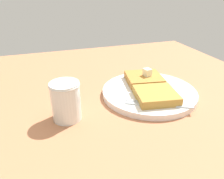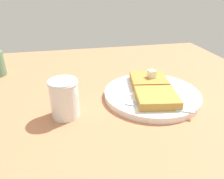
% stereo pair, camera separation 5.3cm
% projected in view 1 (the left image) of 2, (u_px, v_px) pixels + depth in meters
% --- Properties ---
extents(table_surface, '(0.94, 0.94, 0.02)m').
position_uv_depth(table_surface, '(122.00, 97.00, 0.61)').
color(table_surface, '#AF6D49').
rests_on(table_surface, ground).
extents(plate, '(0.25, 0.25, 0.02)m').
position_uv_depth(plate, '(149.00, 92.00, 0.60)').
color(plate, silver).
rests_on(plate, table_surface).
extents(toast_slice_left, '(0.11, 0.11, 0.02)m').
position_uv_depth(toast_slice_left, '(144.00, 79.00, 0.64)').
color(toast_slice_left, '#B27732').
rests_on(toast_slice_left, plate).
extents(toast_slice_middle, '(0.11, 0.11, 0.02)m').
position_uv_depth(toast_slice_middle, '(156.00, 95.00, 0.54)').
color(toast_slice_middle, '#B08336').
rests_on(toast_slice_middle, plate).
extents(butter_pat_primary, '(0.02, 0.02, 0.02)m').
position_uv_depth(butter_pat_primary, '(147.00, 72.00, 0.63)').
color(butter_pat_primary, '#F0EEC4').
rests_on(butter_pat_primary, toast_slice_left).
extents(fork, '(0.09, 0.15, 0.00)m').
position_uv_depth(fork, '(155.00, 104.00, 0.52)').
color(fork, silver).
rests_on(fork, plate).
extents(syrup_jar, '(0.07, 0.07, 0.09)m').
position_uv_depth(syrup_jar, '(66.00, 103.00, 0.48)').
color(syrup_jar, '#421E0E').
rests_on(syrup_jar, table_surface).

